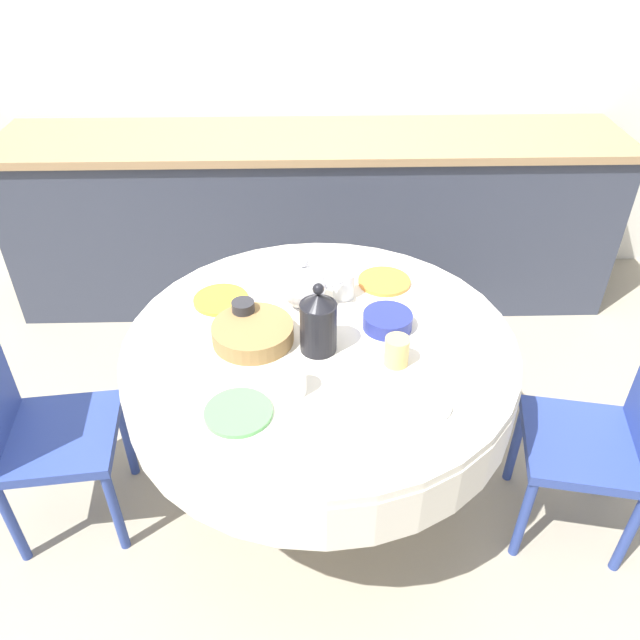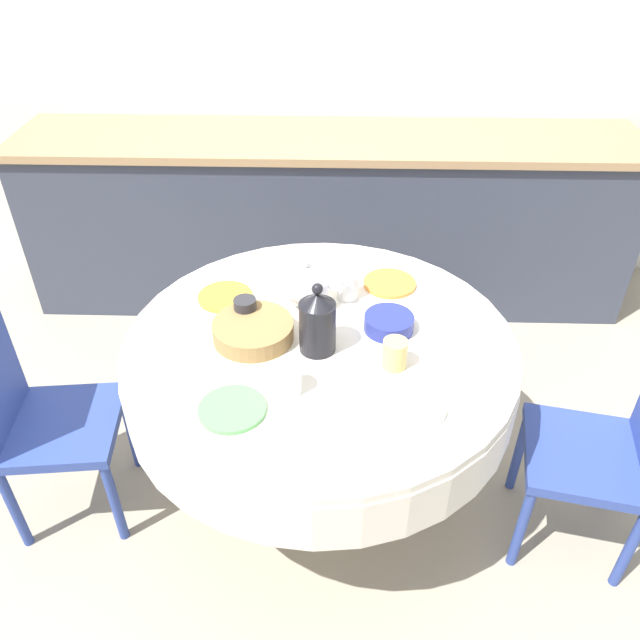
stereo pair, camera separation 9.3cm
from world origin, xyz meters
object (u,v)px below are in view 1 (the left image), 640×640
Objects in this scene: chair_right at (29,422)px; teapot at (304,286)px; chair_left at (614,430)px; coffee_carafe at (318,322)px.

teapot reaches higher than chair_right.
chair_left is 1.07m from coffee_carafe.
teapot is at bearing 100.72° from coffee_carafe.
coffee_carafe is at bearing 92.90° from chair_left.
teapot is (0.95, 0.30, 0.35)m from chair_right.
chair_left is 4.19× the size of teapot.
teapot is at bearing 101.12° from chair_right.
chair_left is 1.00× the size of chair_right.
coffee_carafe is at bearing 87.15° from chair_right.
chair_right is (-2.00, 0.09, 0.00)m from chair_left.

